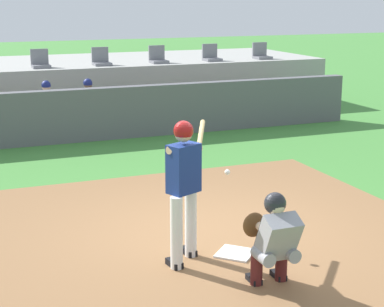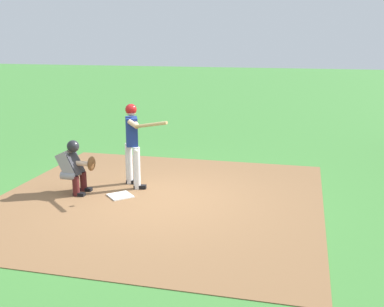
# 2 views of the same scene
# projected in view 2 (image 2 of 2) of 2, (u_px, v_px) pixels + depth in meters

# --- Properties ---
(ground_plane) EXTENTS (80.00, 80.00, 0.00)m
(ground_plane) POSITION_uv_depth(u_px,v_px,m) (158.00, 200.00, 9.27)
(ground_plane) COLOR #428438
(dirt_infield) EXTENTS (6.40, 6.40, 0.01)m
(dirt_infield) POSITION_uv_depth(u_px,v_px,m) (158.00, 200.00, 9.27)
(dirt_infield) COLOR olive
(dirt_infield) RESTS_ON ground
(home_plate) EXTENTS (0.62, 0.62, 0.02)m
(home_plate) POSITION_uv_depth(u_px,v_px,m) (120.00, 196.00, 9.45)
(home_plate) COLOR white
(home_plate) RESTS_ON dirt_infield
(batter_at_plate) EXTENTS (0.93, 1.22, 1.80)m
(batter_at_plate) POSITION_uv_depth(u_px,v_px,m) (133.00, 140.00, 9.83)
(batter_at_plate) COLOR silver
(batter_at_plate) RESTS_ON ground
(catcher_crouched) EXTENTS (0.48, 1.73, 1.13)m
(catcher_crouched) POSITION_uv_depth(u_px,v_px,m) (75.00, 165.00, 9.53)
(catcher_crouched) COLOR gray
(catcher_crouched) RESTS_ON ground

